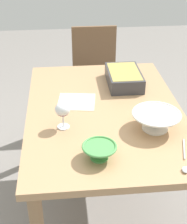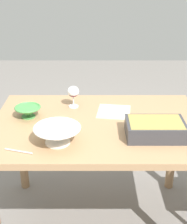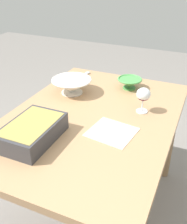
{
  "view_description": "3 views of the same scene",
  "coord_description": "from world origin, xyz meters",
  "px_view_note": "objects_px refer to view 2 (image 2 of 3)",
  "views": [
    {
      "loc": [
        -1.67,
        0.23,
        1.76
      ],
      "look_at": [
        -0.08,
        0.07,
        0.8
      ],
      "focal_mm": 54.5,
      "sensor_mm": 36.0,
      "label": 1
    },
    {
      "loc": [
        -0.03,
        -1.79,
        1.67
      ],
      "look_at": [
        -0.03,
        0.04,
        0.82
      ],
      "focal_mm": 53.03,
      "sensor_mm": 36.0,
      "label": 2
    },
    {
      "loc": [
        1.16,
        0.52,
        1.52
      ],
      "look_at": [
        0.05,
        0.03,
        0.82
      ],
      "focal_mm": 43.11,
      "sensor_mm": 36.0,
      "label": 3
    }
  ],
  "objects_px": {
    "wine_glass": "(73,93)",
    "napkin": "(114,112)",
    "dining_table": "(98,138)",
    "serving_spoon": "(1,148)",
    "mixing_bowl": "(58,134)",
    "casserole_dish": "(156,128)",
    "small_bowl": "(28,111)"
  },
  "relations": [
    {
      "from": "wine_glass",
      "to": "napkin",
      "type": "distance_m",
      "value": 0.3
    },
    {
      "from": "small_bowl",
      "to": "napkin",
      "type": "distance_m",
      "value": 0.55
    },
    {
      "from": "mixing_bowl",
      "to": "napkin",
      "type": "bearing_deg",
      "value": 50.59
    },
    {
      "from": "small_bowl",
      "to": "serving_spoon",
      "type": "xyz_separation_m",
      "value": [
        -0.07,
        -0.38,
        -0.03
      ]
    },
    {
      "from": "mixing_bowl",
      "to": "dining_table",
      "type": "bearing_deg",
      "value": 47.15
    },
    {
      "from": "wine_glass",
      "to": "small_bowl",
      "type": "height_order",
      "value": "wine_glass"
    },
    {
      "from": "dining_table",
      "to": "serving_spoon",
      "type": "height_order",
      "value": "serving_spoon"
    },
    {
      "from": "casserole_dish",
      "to": "serving_spoon",
      "type": "height_order",
      "value": "casserole_dish"
    },
    {
      "from": "wine_glass",
      "to": "serving_spoon",
      "type": "bearing_deg",
      "value": -122.77
    },
    {
      "from": "wine_glass",
      "to": "casserole_dish",
      "type": "xyz_separation_m",
      "value": [
        0.48,
        -0.41,
        -0.05
      ]
    },
    {
      "from": "dining_table",
      "to": "napkin",
      "type": "distance_m",
      "value": 0.22
    },
    {
      "from": "small_bowl",
      "to": "wine_glass",
      "type": "bearing_deg",
      "value": 30.2
    },
    {
      "from": "mixing_bowl",
      "to": "serving_spoon",
      "type": "height_order",
      "value": "mixing_bowl"
    },
    {
      "from": "dining_table",
      "to": "casserole_dish",
      "type": "distance_m",
      "value": 0.39
    },
    {
      "from": "small_bowl",
      "to": "napkin",
      "type": "relative_size",
      "value": 0.74
    },
    {
      "from": "small_bowl",
      "to": "serving_spoon",
      "type": "relative_size",
      "value": 0.65
    },
    {
      "from": "casserole_dish",
      "to": "dining_table",
      "type": "bearing_deg",
      "value": 152.12
    },
    {
      "from": "serving_spoon",
      "to": "napkin",
      "type": "relative_size",
      "value": 1.15
    },
    {
      "from": "casserole_dish",
      "to": "serving_spoon",
      "type": "xyz_separation_m",
      "value": [
        -0.83,
        -0.14,
        -0.04
      ]
    },
    {
      "from": "wine_glass",
      "to": "dining_table",
      "type": "bearing_deg",
      "value": -55.86
    },
    {
      "from": "wine_glass",
      "to": "casserole_dish",
      "type": "height_order",
      "value": "wine_glass"
    },
    {
      "from": "dining_table",
      "to": "napkin",
      "type": "xyz_separation_m",
      "value": [
        0.1,
        0.16,
        0.11
      ]
    },
    {
      "from": "wine_glass",
      "to": "mixing_bowl",
      "type": "height_order",
      "value": "wine_glass"
    },
    {
      "from": "napkin",
      "to": "wine_glass",
      "type": "bearing_deg",
      "value": 162.82
    },
    {
      "from": "dining_table",
      "to": "mixing_bowl",
      "type": "xyz_separation_m",
      "value": [
        -0.22,
        -0.24,
        0.16
      ]
    },
    {
      "from": "wine_glass",
      "to": "napkin",
      "type": "bearing_deg",
      "value": -17.18
    },
    {
      "from": "small_bowl",
      "to": "mixing_bowl",
      "type": "bearing_deg",
      "value": -55.93
    },
    {
      "from": "wine_glass",
      "to": "napkin",
      "type": "height_order",
      "value": "wine_glass"
    },
    {
      "from": "wine_glass",
      "to": "serving_spoon",
      "type": "distance_m",
      "value": 0.65
    },
    {
      "from": "mixing_bowl",
      "to": "small_bowl",
      "type": "distance_m",
      "value": 0.38
    },
    {
      "from": "small_bowl",
      "to": "dining_table",
      "type": "bearing_deg",
      "value": -10.32
    },
    {
      "from": "dining_table",
      "to": "mixing_bowl",
      "type": "height_order",
      "value": "mixing_bowl"
    }
  ]
}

